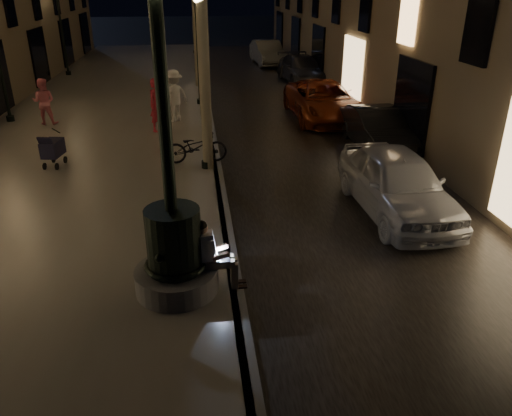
{
  "coord_description": "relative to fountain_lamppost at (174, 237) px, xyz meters",
  "views": [
    {
      "loc": [
        -0.55,
        -5.27,
        5.02
      ],
      "look_at": [
        0.48,
        3.0,
        1.19
      ],
      "focal_mm": 35.0,
      "sensor_mm": 36.0,
      "label": 1
    }
  ],
  "objects": [
    {
      "name": "ground",
      "position": [
        1.0,
        13.0,
        -1.21
      ],
      "size": [
        120.0,
        120.0,
        0.0
      ],
      "primitive_type": "plane",
      "color": "black",
      "rests_on": "ground"
    },
    {
      "name": "cobble_lane",
      "position": [
        4.0,
        13.0,
        -1.2
      ],
      "size": [
        6.0,
        45.0,
        0.02
      ],
      "primitive_type": "cube",
      "color": "black",
      "rests_on": "ground"
    },
    {
      "name": "promenade",
      "position": [
        -3.0,
        13.0,
        -1.11
      ],
      "size": [
        8.0,
        45.0,
        0.2
      ],
      "primitive_type": "cube",
      "color": "slate",
      "rests_on": "ground"
    },
    {
      "name": "curb_strip",
      "position": [
        1.0,
        13.0,
        -1.11
      ],
      "size": [
        0.25,
        45.0,
        0.2
      ],
      "primitive_type": "cube",
      "color": "#59595B",
      "rests_on": "ground"
    },
    {
      "name": "fountain_lamppost",
      "position": [
        0.0,
        0.0,
        0.0
      ],
      "size": [
        1.4,
        1.4,
        5.21
      ],
      "color": "#59595B",
      "rests_on": "promenade"
    },
    {
      "name": "seated_man_laptop",
      "position": [
        0.61,
        0.0,
        -0.33
      ],
      "size": [
        0.9,
        0.3,
        1.27
      ],
      "color": "gray",
      "rests_on": "promenade"
    },
    {
      "name": "lamp_curb_a",
      "position": [
        0.7,
        6.0,
        2.02
      ],
      "size": [
        0.36,
        0.36,
        4.81
      ],
      "color": "black",
      "rests_on": "promenade"
    },
    {
      "name": "lamp_curb_b",
      "position": [
        0.7,
        14.0,
        2.02
      ],
      "size": [
        0.36,
        0.36,
        4.81
      ],
      "color": "black",
      "rests_on": "promenade"
    },
    {
      "name": "lamp_curb_c",
      "position": [
        0.7,
        22.0,
        2.02
      ],
      "size": [
        0.36,
        0.36,
        4.81
      ],
      "color": "black",
      "rests_on": "promenade"
    },
    {
      "name": "lamp_curb_d",
      "position": [
        0.7,
        30.0,
        2.02
      ],
      "size": [
        0.36,
        0.36,
        4.81
      ],
      "color": "black",
      "rests_on": "promenade"
    },
    {
      "name": "lamp_left_c",
      "position": [
        -6.4,
        22.0,
        2.02
      ],
      "size": [
        0.36,
        0.36,
        4.81
      ],
      "color": "black",
      "rests_on": "promenade"
    },
    {
      "name": "stroller",
      "position": [
        -3.55,
        6.64,
        -0.48
      ],
      "size": [
        0.56,
        1.05,
        1.06
      ],
      "rotation": [
        0.0,
        0.0,
        -0.18
      ],
      "color": "black",
      "rests_on": "promenade"
    },
    {
      "name": "car_front",
      "position": [
        5.0,
        2.93,
        -0.47
      ],
      "size": [
        1.87,
        4.41,
        1.49
      ],
      "primitive_type": "imported",
      "rotation": [
        0.0,
        0.0,
        0.03
      ],
      "color": "#B9BBC2",
      "rests_on": "ground"
    },
    {
      "name": "car_second",
      "position": [
        6.2,
        7.68,
        -0.56
      ],
      "size": [
        1.39,
        3.98,
        1.31
      ],
      "primitive_type": "imported",
      "rotation": [
        0.0,
        0.0,
        -0.0
      ],
      "color": "black",
      "rests_on": "ground"
    },
    {
      "name": "car_third",
      "position": [
        5.42,
        11.58,
        -0.5
      ],
      "size": [
        2.38,
        5.15,
        1.43
      ],
      "primitive_type": "imported",
      "rotation": [
        0.0,
        0.0,
        0.0
      ],
      "color": "maroon",
      "rests_on": "ground"
    },
    {
      "name": "car_rear",
      "position": [
        6.2,
        19.27,
        -0.53
      ],
      "size": [
        2.22,
        4.82,
        1.37
      ],
      "primitive_type": "imported",
      "rotation": [
        0.0,
        0.0,
        0.07
      ],
      "color": "#313036",
      "rests_on": "ground"
    },
    {
      "name": "car_fifth",
      "position": [
        5.26,
        25.57,
        -0.47
      ],
      "size": [
        1.87,
        4.6,
        1.48
      ],
      "primitive_type": "imported",
      "rotation": [
        0.0,
        0.0,
        0.07
      ],
      "color": "gray",
      "rests_on": "ground"
    },
    {
      "name": "pedestrian_red",
      "position": [
        -0.81,
        9.98,
        -0.11
      ],
      "size": [
        0.78,
        0.75,
        1.81
      ],
      "primitive_type": "imported",
      "rotation": [
        0.0,
        0.0,
        0.68
      ],
      "color": "#BB2536",
      "rests_on": "promenade"
    },
    {
      "name": "pedestrian_pink",
      "position": [
        -4.93,
        11.42,
        -0.19
      ],
      "size": [
        0.83,
        0.67,
        1.64
      ],
      "primitive_type": "imported",
      "rotation": [
        0.0,
        0.0,
        3.08
      ],
      "color": "pink",
      "rests_on": "promenade"
    },
    {
      "name": "pedestrian_white",
      "position": [
        -0.29,
        11.24,
        -0.07
      ],
      "size": [
        1.39,
        1.28,
        1.88
      ],
      "primitive_type": "imported",
      "rotation": [
        0.0,
        0.0,
        3.77
      ],
      "color": "silver",
      "rests_on": "promenade"
    },
    {
      "name": "bicycle",
      "position": [
        0.43,
        6.51,
        -0.55
      ],
      "size": [
        1.8,
        0.72,
        0.93
      ],
      "primitive_type": "imported",
      "rotation": [
        0.0,
        0.0,
        1.63
      ],
      "color": "black",
      "rests_on": "promenade"
    }
  ]
}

